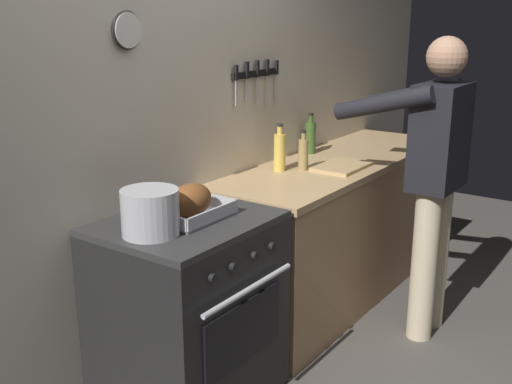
{
  "coord_description": "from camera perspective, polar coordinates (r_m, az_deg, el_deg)",
  "views": [
    {
      "loc": [
        -2.16,
        -0.76,
        1.78
      ],
      "look_at": [
        0.12,
        0.85,
        0.97
      ],
      "focal_mm": 43.79,
      "sensor_mm": 36.0,
      "label": 1
    }
  ],
  "objects": [
    {
      "name": "roasting_pan",
      "position": [
        2.75,
        -5.96,
        -1.07
      ],
      "size": [
        0.35,
        0.26,
        0.16
      ],
      "color": "#B7B7BC",
      "rests_on": "stove"
    },
    {
      "name": "cutting_board",
      "position": [
        3.67,
        7.87,
        2.34
      ],
      "size": [
        0.36,
        0.24,
        0.02
      ],
      "primitive_type": "cube",
      "color": "tan",
      "rests_on": "counter_block"
    },
    {
      "name": "counter_block",
      "position": [
        4.02,
        7.28,
        -3.24
      ],
      "size": [
        2.03,
        0.65,
        0.9
      ],
      "color": "tan",
      "rests_on": "ground"
    },
    {
      "name": "bottle_olive_oil",
      "position": [
        4.01,
        5.0,
        5.05
      ],
      "size": [
        0.07,
        0.07,
        0.26
      ],
      "color": "#385623",
      "rests_on": "counter_block"
    },
    {
      "name": "stock_pot",
      "position": [
        2.57,
        -9.64,
        -1.83
      ],
      "size": [
        0.24,
        0.24,
        0.19
      ],
      "color": "#B7B7BC",
      "rests_on": "stove"
    },
    {
      "name": "person_cook",
      "position": [
        3.51,
        15.9,
        1.92
      ],
      "size": [
        0.51,
        0.63,
        1.66
      ],
      "rotation": [
        0.0,
        0.0,
        1.64
      ],
      "color": "#C6B793",
      "rests_on": "ground"
    },
    {
      "name": "stove",
      "position": [
        2.93,
        -6.14,
        -10.88
      ],
      "size": [
        0.76,
        0.67,
        0.9
      ],
      "color": "black",
      "rests_on": "ground"
    },
    {
      "name": "bottle_vinegar",
      "position": [
        3.58,
        4.34,
        3.52
      ],
      "size": [
        0.06,
        0.06,
        0.23
      ],
      "color": "#997F4C",
      "rests_on": "counter_block"
    },
    {
      "name": "wall_back",
      "position": [
        3.06,
        -9.04,
        6.98
      ],
      "size": [
        6.0,
        0.13,
        2.6
      ],
      "color": "beige",
      "rests_on": "ground"
    },
    {
      "name": "bottle_cooking_oil",
      "position": [
        3.55,
        2.17,
        3.73
      ],
      "size": [
        0.07,
        0.07,
        0.27
      ],
      "color": "gold",
      "rests_on": "counter_block"
    }
  ]
}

